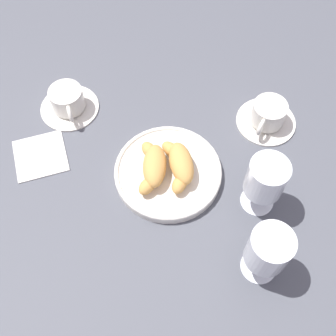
{
  "coord_description": "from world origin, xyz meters",
  "views": [
    {
      "loc": [
        -0.44,
        0.12,
        0.79
      ],
      "look_at": [
        -0.02,
        -0.02,
        0.03
      ],
      "focal_mm": 45.06,
      "sensor_mm": 36.0,
      "label": 1
    }
  ],
  "objects_px": {
    "pastry_plate": "(168,172)",
    "folded_napkin": "(40,155)",
    "coffee_cup_near": "(68,102)",
    "croissant_large": "(180,164)",
    "juice_glass_left": "(268,250)",
    "juice_glass_right": "(266,180)",
    "croissant_small": "(153,166)",
    "coffee_cup_far": "(268,116)"
  },
  "relations": [
    {
      "from": "pastry_plate",
      "to": "folded_napkin",
      "type": "distance_m",
      "value": 0.28
    },
    {
      "from": "pastry_plate",
      "to": "coffee_cup_near",
      "type": "bearing_deg",
      "value": 34.69
    },
    {
      "from": "croissant_large",
      "to": "coffee_cup_near",
      "type": "bearing_deg",
      "value": 37.8
    },
    {
      "from": "croissant_large",
      "to": "juice_glass_left",
      "type": "bearing_deg",
      "value": -161.45
    },
    {
      "from": "pastry_plate",
      "to": "coffee_cup_near",
      "type": "distance_m",
      "value": 0.29
    },
    {
      "from": "coffee_cup_near",
      "to": "folded_napkin",
      "type": "bearing_deg",
      "value": 141.61
    },
    {
      "from": "juice_glass_right",
      "to": "croissant_small",
      "type": "bearing_deg",
      "value": 57.01
    },
    {
      "from": "croissant_small",
      "to": "folded_napkin",
      "type": "bearing_deg",
      "value": 61.02
    },
    {
      "from": "juice_glass_right",
      "to": "pastry_plate",
      "type": "bearing_deg",
      "value": 53.74
    },
    {
      "from": "croissant_large",
      "to": "coffee_cup_near",
      "type": "xyz_separation_m",
      "value": [
        0.24,
        0.19,
        -0.02
      ]
    },
    {
      "from": "juice_glass_left",
      "to": "croissant_small",
      "type": "bearing_deg",
      "value": 28.24
    },
    {
      "from": "pastry_plate",
      "to": "juice_glass_right",
      "type": "height_order",
      "value": "juice_glass_right"
    },
    {
      "from": "juice_glass_left",
      "to": "folded_napkin",
      "type": "relative_size",
      "value": 1.27
    },
    {
      "from": "pastry_plate",
      "to": "juice_glass_right",
      "type": "bearing_deg",
      "value": -126.26
    },
    {
      "from": "coffee_cup_near",
      "to": "juice_glass_right",
      "type": "height_order",
      "value": "juice_glass_right"
    },
    {
      "from": "croissant_small",
      "to": "juice_glass_left",
      "type": "relative_size",
      "value": 0.92
    },
    {
      "from": "croissant_large",
      "to": "juice_glass_right",
      "type": "distance_m",
      "value": 0.18
    },
    {
      "from": "folded_napkin",
      "to": "juice_glass_right",
      "type": "bearing_deg",
      "value": -120.85
    },
    {
      "from": "pastry_plate",
      "to": "coffee_cup_near",
      "type": "relative_size",
      "value": 1.67
    },
    {
      "from": "coffee_cup_far",
      "to": "folded_napkin",
      "type": "distance_m",
      "value": 0.51
    },
    {
      "from": "croissant_large",
      "to": "folded_napkin",
      "type": "bearing_deg",
      "value": 64.04
    },
    {
      "from": "coffee_cup_near",
      "to": "folded_napkin",
      "type": "height_order",
      "value": "coffee_cup_near"
    },
    {
      "from": "coffee_cup_far",
      "to": "juice_glass_left",
      "type": "bearing_deg",
      "value": 153.55
    },
    {
      "from": "croissant_large",
      "to": "juice_glass_left",
      "type": "distance_m",
      "value": 0.26
    },
    {
      "from": "croissant_small",
      "to": "juice_glass_right",
      "type": "bearing_deg",
      "value": -122.99
    },
    {
      "from": "pastry_plate",
      "to": "folded_napkin",
      "type": "xyz_separation_m",
      "value": [
        0.13,
        0.25,
        -0.01
      ]
    },
    {
      "from": "croissant_small",
      "to": "coffee_cup_far",
      "type": "height_order",
      "value": "croissant_small"
    },
    {
      "from": "pastry_plate",
      "to": "croissant_small",
      "type": "xyz_separation_m",
      "value": [
        0.01,
        0.03,
        0.03
      ]
    },
    {
      "from": "folded_napkin",
      "to": "croissant_small",
      "type": "bearing_deg",
      "value": -118.98
    },
    {
      "from": "coffee_cup_far",
      "to": "pastry_plate",
      "type": "bearing_deg",
      "value": 104.02
    },
    {
      "from": "coffee_cup_near",
      "to": "folded_napkin",
      "type": "distance_m",
      "value": 0.14
    },
    {
      "from": "pastry_plate",
      "to": "croissant_large",
      "type": "xyz_separation_m",
      "value": [
        -0.0,
        -0.02,
        0.03
      ]
    },
    {
      "from": "juice_glass_left",
      "to": "juice_glass_right",
      "type": "bearing_deg",
      "value": -22.33
    },
    {
      "from": "pastry_plate",
      "to": "croissant_large",
      "type": "distance_m",
      "value": 0.04
    },
    {
      "from": "pastry_plate",
      "to": "croissant_large",
      "type": "relative_size",
      "value": 1.66
    },
    {
      "from": "croissant_small",
      "to": "coffee_cup_far",
      "type": "distance_m",
      "value": 0.29
    },
    {
      "from": "pastry_plate",
      "to": "folded_napkin",
      "type": "height_order",
      "value": "pastry_plate"
    },
    {
      "from": "pastry_plate",
      "to": "coffee_cup_near",
      "type": "height_order",
      "value": "coffee_cup_near"
    },
    {
      "from": "juice_glass_right",
      "to": "folded_napkin",
      "type": "bearing_deg",
      "value": 59.15
    },
    {
      "from": "croissant_small",
      "to": "coffee_cup_far",
      "type": "bearing_deg",
      "value": -78.62
    },
    {
      "from": "croissant_large",
      "to": "coffee_cup_near",
      "type": "height_order",
      "value": "croissant_large"
    },
    {
      "from": "pastry_plate",
      "to": "coffee_cup_far",
      "type": "xyz_separation_m",
      "value": [
        0.06,
        -0.26,
        0.01
      ]
    }
  ]
}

